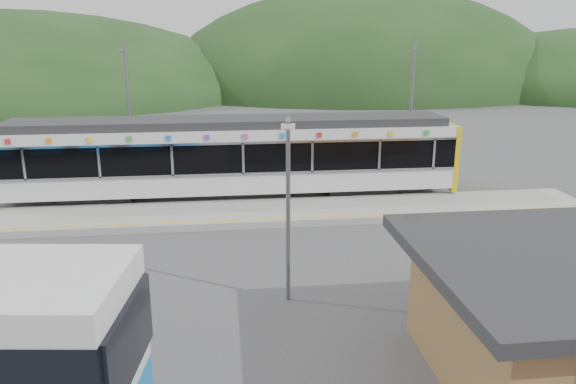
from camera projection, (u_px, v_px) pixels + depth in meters
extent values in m
plane|color=#4C4C4F|center=(297.00, 243.00, 20.55)|extent=(120.00, 120.00, 0.00)
ellipsoid|color=#1E3D19|center=(7.00, 96.00, 66.99)|extent=(60.00, 45.00, 20.00)
ellipsoid|color=#1E3D19|center=(362.00, 90.00, 73.91)|extent=(52.00, 39.00, 26.00)
cube|color=#9E9E99|center=(287.00, 212.00, 23.66)|extent=(26.00, 3.20, 0.30)
cube|color=yellow|center=(290.00, 218.00, 22.38)|extent=(26.00, 0.10, 0.01)
cube|color=black|center=(98.00, 197.00, 25.26)|extent=(3.20, 2.20, 0.56)
cube|color=black|center=(359.00, 188.00, 26.62)|extent=(3.20, 2.20, 0.56)
cube|color=silver|center=(232.00, 177.00, 25.74)|extent=(20.00, 2.90, 0.92)
cube|color=black|center=(231.00, 152.00, 25.41)|extent=(20.00, 2.96, 1.45)
cube|color=silver|center=(232.00, 174.00, 24.16)|extent=(20.00, 0.05, 0.10)
cube|color=silver|center=(231.00, 143.00, 23.79)|extent=(20.00, 0.05, 0.10)
cube|color=silver|center=(230.00, 131.00, 25.15)|extent=(20.00, 2.90, 0.45)
cube|color=#2D2D30|center=(230.00, 122.00, 25.04)|extent=(19.40, 2.50, 0.36)
cube|color=yellow|center=(445.00, 153.00, 26.65)|extent=(0.24, 2.92, 3.00)
cube|color=silver|center=(24.00, 164.00, 23.01)|extent=(0.10, 0.05, 1.35)
cube|color=silver|center=(99.00, 162.00, 23.35)|extent=(0.10, 0.05, 1.35)
cube|color=silver|center=(172.00, 160.00, 23.69)|extent=(0.10, 0.05, 1.35)
cube|color=silver|center=(243.00, 159.00, 24.04)|extent=(0.10, 0.05, 1.35)
cube|color=silver|center=(312.00, 157.00, 24.38)|extent=(0.10, 0.05, 1.35)
cube|color=silver|center=(379.00, 155.00, 24.72)|extent=(0.10, 0.05, 1.35)
cube|color=silver|center=(434.00, 154.00, 25.00)|extent=(0.10, 0.05, 1.35)
cube|color=red|center=(8.00, 142.00, 22.70)|extent=(0.22, 0.04, 0.22)
cube|color=orange|center=(49.00, 141.00, 22.88)|extent=(0.22, 0.04, 0.22)
cube|color=yellow|center=(89.00, 140.00, 23.06)|extent=(0.22, 0.04, 0.22)
cube|color=green|center=(129.00, 139.00, 23.25)|extent=(0.22, 0.04, 0.22)
cube|color=blue|center=(168.00, 138.00, 23.43)|extent=(0.22, 0.04, 0.22)
cube|color=purple|center=(207.00, 137.00, 23.61)|extent=(0.22, 0.04, 0.22)
cube|color=#E54C8C|center=(245.00, 137.00, 23.79)|extent=(0.22, 0.04, 0.22)
cube|color=#19A5A5|center=(283.00, 136.00, 23.98)|extent=(0.22, 0.04, 0.22)
cube|color=red|center=(319.00, 135.00, 24.16)|extent=(0.22, 0.04, 0.22)
cube|color=orange|center=(356.00, 134.00, 24.34)|extent=(0.22, 0.04, 0.22)
cube|color=yellow|center=(391.00, 133.00, 24.52)|extent=(0.22, 0.04, 0.22)
cube|color=green|center=(427.00, 133.00, 24.70)|extent=(0.22, 0.04, 0.22)
cylinder|color=slate|center=(130.00, 117.00, 27.00)|extent=(0.18, 0.18, 7.00)
cube|color=slate|center=(122.00, 51.00, 25.38)|extent=(0.08, 1.80, 0.08)
cylinder|color=slate|center=(411.00, 112.00, 28.59)|extent=(0.18, 0.18, 7.00)
cube|color=slate|center=(420.00, 50.00, 26.97)|extent=(0.08, 1.80, 0.08)
cylinder|color=slate|center=(288.00, 212.00, 15.51)|extent=(0.12, 0.12, 5.35)
cube|color=slate|center=(290.00, 121.00, 14.42)|extent=(0.23, 0.90, 0.12)
cube|color=silver|center=(292.00, 126.00, 14.05)|extent=(0.37, 0.22, 0.12)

